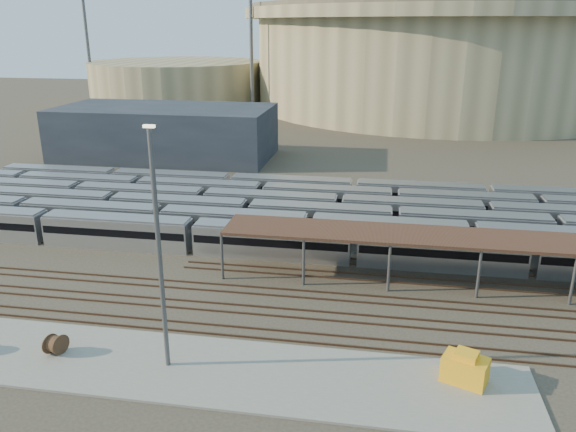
# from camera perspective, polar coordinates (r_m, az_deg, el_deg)

# --- Properties ---
(ground) EXTENTS (420.00, 420.00, 0.00)m
(ground) POSITION_cam_1_polar(r_m,az_deg,el_deg) (57.15, 0.81, -7.50)
(ground) COLOR #383026
(ground) RESTS_ON ground
(apron) EXTENTS (50.00, 9.00, 0.20)m
(apron) POSITION_cam_1_polar(r_m,az_deg,el_deg) (45.51, -8.70, -15.14)
(apron) COLOR gray
(apron) RESTS_ON ground
(subway_trains) EXTENTS (130.79, 23.90, 3.60)m
(subway_trains) POSITION_cam_1_polar(r_m,az_deg,el_deg) (73.23, 4.71, 0.03)
(subway_trains) COLOR #B7B8BD
(subway_trains) RESTS_ON ground
(inspection_shed) EXTENTS (60.30, 6.00, 5.30)m
(inspection_shed) POSITION_cam_1_polar(r_m,az_deg,el_deg) (59.99, 22.73, -2.54)
(inspection_shed) COLOR #505155
(inspection_shed) RESTS_ON ground
(empty_tracks) EXTENTS (170.00, 9.62, 0.18)m
(empty_tracks) POSITION_cam_1_polar(r_m,az_deg,el_deg) (52.73, -0.04, -9.80)
(empty_tracks) COLOR #4C3323
(empty_tracks) RESTS_ON ground
(stadium) EXTENTS (124.00, 124.00, 32.50)m
(stadium) POSITION_cam_1_polar(r_m,az_deg,el_deg) (191.57, 15.37, 15.60)
(stadium) COLOR tan
(stadium) RESTS_ON ground
(secondary_arena) EXTENTS (56.00, 56.00, 14.00)m
(secondary_arena) POSITION_cam_1_polar(r_m,az_deg,el_deg) (193.77, -11.17, 13.12)
(secondary_arena) COLOR tan
(secondary_arena) RESTS_ON ground
(service_building) EXTENTS (42.00, 20.00, 10.00)m
(service_building) POSITION_cam_1_polar(r_m,az_deg,el_deg) (115.74, -12.34, 8.32)
(service_building) COLOR #1E232D
(service_building) RESTS_ON ground
(floodlight_0) EXTENTS (4.00, 1.00, 38.40)m
(floodlight_0) POSITION_cam_1_polar(r_m,az_deg,el_deg) (165.04, -3.76, 17.22)
(floodlight_0) COLOR #505155
(floodlight_0) RESTS_ON ground
(floodlight_1) EXTENTS (4.00, 1.00, 38.40)m
(floodlight_1) POSITION_cam_1_polar(r_m,az_deg,el_deg) (194.25, -19.73, 16.46)
(floodlight_1) COLOR #505155
(floodlight_1) RESTS_ON ground
(floodlight_3) EXTENTS (4.00, 1.00, 38.40)m
(floodlight_3) POSITION_cam_1_polar(r_m,az_deg,el_deg) (211.39, 5.06, 17.56)
(floodlight_3) COLOR #505155
(floodlight_3) RESTS_ON ground
(cable_reel_east) EXTENTS (1.41, 1.87, 1.66)m
(cable_reel_east) POSITION_cam_1_polar(r_m,az_deg,el_deg) (49.93, -22.52, -11.94)
(cable_reel_east) COLOR #503020
(cable_reel_east) RESTS_ON apron
(yard_light_pole) EXTENTS (0.80, 0.36, 18.80)m
(yard_light_pole) POSITION_cam_1_polar(r_m,az_deg,el_deg) (41.96, -12.95, -3.63)
(yard_light_pole) COLOR #505155
(yard_light_pole) RESTS_ON apron
(yellow_equipment) EXTENTS (3.71, 3.06, 2.00)m
(yellow_equipment) POSITION_cam_1_polar(r_m,az_deg,el_deg) (44.99, 17.52, -14.66)
(yellow_equipment) COLOR #EFA216
(yellow_equipment) RESTS_ON apron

